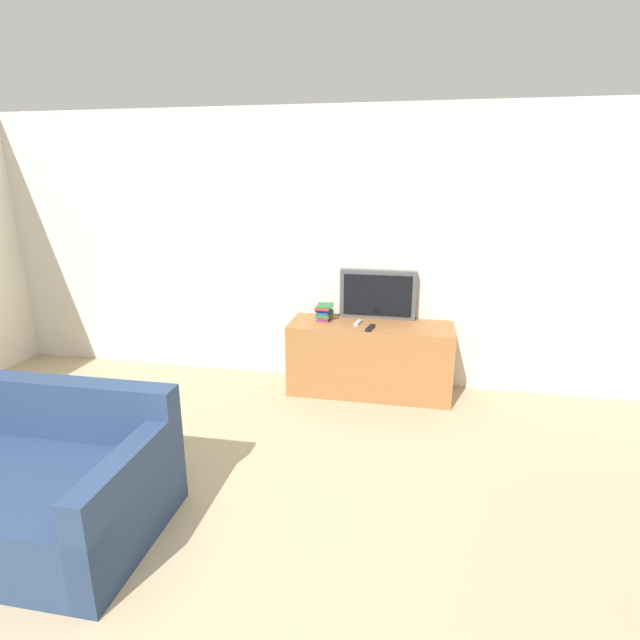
# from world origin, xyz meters

# --- Properties ---
(ground_plane) EXTENTS (14.00, 14.00, 0.00)m
(ground_plane) POSITION_xyz_m (0.00, 0.00, 0.00)
(ground_plane) COLOR tan
(wall_back) EXTENTS (9.00, 0.06, 2.60)m
(wall_back) POSITION_xyz_m (0.00, 3.03, 1.30)
(wall_back) COLOR silver
(wall_back) RESTS_ON ground_plane
(tv_stand) EXTENTS (1.50, 0.52, 0.67)m
(tv_stand) POSITION_xyz_m (0.86, 2.72, 0.34)
(tv_stand) COLOR #9E6638
(tv_stand) RESTS_ON ground_plane
(television) EXTENTS (0.72, 0.09, 0.47)m
(television) POSITION_xyz_m (0.90, 2.94, 0.91)
(television) COLOR #4C4C51
(television) RESTS_ON tv_stand
(couch) EXTENTS (1.65, 0.99, 0.78)m
(couch) POSITION_xyz_m (-0.93, 0.43, 0.26)
(couch) COLOR navy
(couch) RESTS_ON ground_plane
(book_stack) EXTENTS (0.17, 0.22, 0.15)m
(book_stack) POSITION_xyz_m (0.41, 2.78, 0.75)
(book_stack) COLOR #7A3884
(book_stack) RESTS_ON tv_stand
(remote_on_stand) EXTENTS (0.06, 0.15, 0.02)m
(remote_on_stand) POSITION_xyz_m (0.74, 2.71, 0.69)
(remote_on_stand) COLOR #B7B7B7
(remote_on_stand) RESTS_ON tv_stand
(remote_secondary) EXTENTS (0.08, 0.18, 0.02)m
(remote_secondary) POSITION_xyz_m (0.87, 2.56, 0.69)
(remote_secondary) COLOR black
(remote_secondary) RESTS_ON tv_stand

